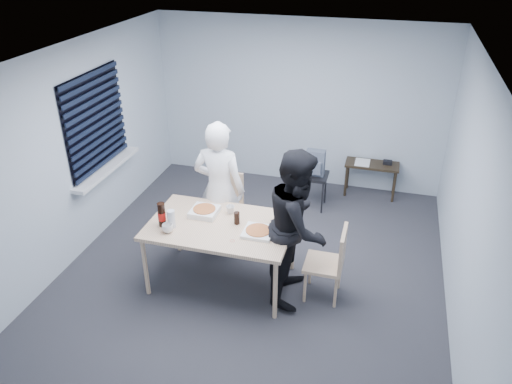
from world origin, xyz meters
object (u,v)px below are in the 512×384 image
(chair_right, at_px, (332,259))
(mug_a, at_px, (168,228))
(side_table, at_px, (372,168))
(soda_bottle, at_px, (162,215))
(person_white, at_px, (219,190))
(stool, at_px, (314,181))
(person_black, at_px, (298,226))
(mug_b, at_px, (230,210))
(backpack, at_px, (315,163))
(dining_table, at_px, (221,229))
(chair_far, at_px, (226,201))

(chair_right, bearing_deg, mug_a, -168.50)
(chair_right, xyz_separation_m, side_table, (0.25, 2.60, -0.06))
(side_table, xyz_separation_m, soda_bottle, (-2.13, -2.85, 0.47))
(person_white, bearing_deg, stool, -123.59)
(person_black, distance_m, mug_b, 0.87)
(chair_right, xyz_separation_m, stool, (-0.53, 1.98, -0.08))
(stool, xyz_separation_m, soda_bottle, (-1.35, -2.24, 0.50))
(mug_a, bearing_deg, backpack, 62.07)
(side_table, height_order, soda_bottle, soda_bottle)
(person_black, bearing_deg, mug_a, 104.11)
(person_white, relative_size, person_black, 1.00)
(dining_table, distance_m, mug_a, 0.60)
(backpack, bearing_deg, chair_right, -85.61)
(backpack, relative_size, mug_a, 3.08)
(dining_table, bearing_deg, mug_a, -149.12)
(person_white, bearing_deg, chair_right, 159.77)
(stool, bearing_deg, person_black, -86.07)
(side_table, xyz_separation_m, backpack, (-0.79, -0.62, 0.27))
(chair_far, relative_size, backpack, 2.35)
(person_white, bearing_deg, backpack, -123.81)
(chair_far, xyz_separation_m, mug_a, (-0.23, -1.30, 0.32))
(person_white, relative_size, backpack, 4.67)
(side_table, bearing_deg, soda_bottle, -126.81)
(mug_b, bearing_deg, mug_a, -133.22)
(person_black, bearing_deg, chair_far, 50.31)
(person_black, distance_m, backpack, 2.00)
(chair_right, distance_m, mug_b, 1.29)
(chair_far, height_order, person_white, person_white)
(chair_right, distance_m, side_table, 2.61)
(mug_a, height_order, soda_bottle, soda_bottle)
(chair_right, relative_size, person_white, 0.50)
(chair_right, bearing_deg, person_black, -177.90)
(chair_far, distance_m, stool, 1.46)
(mug_a, bearing_deg, soda_bottle, 136.33)
(soda_bottle, bearing_deg, backpack, 58.84)
(dining_table, height_order, person_white, person_white)
(stool, height_order, mug_b, mug_b)
(side_table, height_order, backpack, backpack)
(stool, relative_size, soda_bottle, 1.89)
(person_black, relative_size, stool, 3.29)
(dining_table, relative_size, chair_right, 1.82)
(chair_right, bearing_deg, mug_b, 170.42)
(stool, relative_size, mug_a, 4.38)
(dining_table, distance_m, side_table, 3.07)
(side_table, bearing_deg, backpack, -141.60)
(person_white, relative_size, mug_b, 17.70)
(dining_table, height_order, person_black, person_black)
(soda_bottle, bearing_deg, mug_b, 35.71)
(chair_far, height_order, mug_b, chair_far)
(mug_b, bearing_deg, stool, 68.41)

